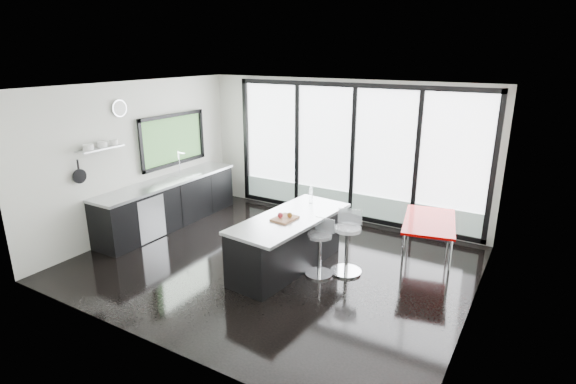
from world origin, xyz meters
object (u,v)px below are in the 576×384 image
Objects in this scene: island at (287,242)px; red_table at (427,241)px; bar_stool_far at (347,250)px; bar_stool_near at (319,254)px.

island is 1.65× the size of red_table.
bar_stool_far is 1.41m from red_table.
island is at bearing -170.98° from bar_stool_near.
bar_stool_near is at bearing -134.92° from red_table.
red_table is (1.30, 1.30, 0.02)m from bar_stool_near.
island is at bearing -172.47° from bar_stool_far.
bar_stool_near is 0.44m from bar_stool_far.
bar_stool_near is (0.55, 0.04, -0.11)m from island.
island is 3.27× the size of bar_stool_near.
bar_stool_near is 1.84m from red_table.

